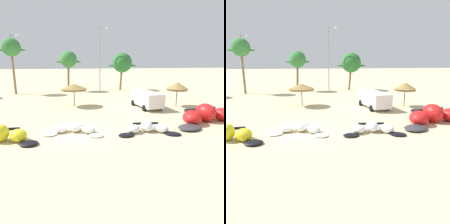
% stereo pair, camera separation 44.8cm
% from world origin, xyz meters
% --- Properties ---
extents(ground_plane, '(260.00, 260.00, 0.00)m').
position_xyz_m(ground_plane, '(0.00, 0.00, 0.00)').
color(ground_plane, beige).
extents(kite_left_of_center, '(4.64, 2.77, 0.75)m').
position_xyz_m(kite_left_of_center, '(-0.18, -0.02, 0.29)').
color(kite_left_of_center, white).
rests_on(kite_left_of_center, ground).
extents(kite_center, '(4.89, 2.46, 0.83)m').
position_xyz_m(kite_center, '(5.24, -0.92, 0.32)').
color(kite_center, black).
rests_on(kite_center, ground).
extents(kite_right_of_center, '(8.13, 4.33, 1.59)m').
position_xyz_m(kite_right_of_center, '(11.46, 0.79, 0.61)').
color(kite_right_of_center, '#333338').
rests_on(kite_right_of_center, ground).
extents(beach_umbrella_near_van, '(3.06, 3.06, 2.68)m').
position_xyz_m(beach_umbrella_near_van, '(-0.10, 9.82, 2.30)').
color(beach_umbrella_near_van, brown).
rests_on(beach_umbrella_near_van, ground).
extents(beach_umbrella_middle, '(2.53, 2.53, 2.87)m').
position_xyz_m(beach_umbrella_middle, '(11.80, 7.69, 2.39)').
color(beach_umbrella_middle, brown).
rests_on(beach_umbrella_middle, ground).
extents(parked_van, '(2.61, 5.34, 1.84)m').
position_xyz_m(parked_van, '(8.03, 7.73, 1.09)').
color(parked_van, white).
rests_on(parked_van, ground).
extents(palm_left, '(4.25, 2.83, 8.74)m').
position_xyz_m(palm_left, '(-9.37, 21.26, 7.16)').
color(palm_left, '#7F6647').
rests_on(palm_left, ground).
extents(palm_left_of_gap, '(4.31, 2.88, 6.96)m').
position_xyz_m(palm_left_of_gap, '(-0.77, 23.32, 5.42)').
color(palm_left_of_gap, brown).
rests_on(palm_left_of_gap, ground).
extents(palm_center_left, '(5.31, 3.54, 6.71)m').
position_xyz_m(palm_center_left, '(8.76, 23.50, 4.89)').
color(palm_center_left, brown).
rests_on(palm_center_left, ground).
extents(lamppost_west, '(1.40, 0.24, 9.48)m').
position_xyz_m(lamppost_west, '(-9.78, 23.61, 5.24)').
color(lamppost_west, gray).
rests_on(lamppost_west, ground).
extents(lamppost_west_center, '(1.62, 0.24, 10.97)m').
position_xyz_m(lamppost_west_center, '(4.76, 23.48, 6.02)').
color(lamppost_west_center, gray).
rests_on(lamppost_west_center, ground).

